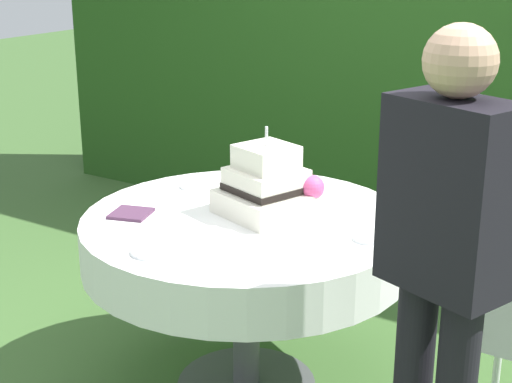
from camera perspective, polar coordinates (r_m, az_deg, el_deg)
name	(u,v)px	position (r m, az deg, el deg)	size (l,w,h in m)	color
foliage_hedge	(448,24)	(4.88, 13.82, 11.75)	(5.56, 0.64, 2.61)	#234C19
cake_table	(246,242)	(3.10, -0.74, -3.70)	(1.29, 1.29, 0.76)	#4C4C51
wedding_cake	(268,187)	(3.07, 0.89, 0.33)	(0.41, 0.41, 0.36)	silver
serving_plate_near	(152,251)	(2.75, -7.57, -4.36)	(0.15, 0.15, 0.01)	white
serving_plate_far	(368,239)	(2.87, 8.15, -3.44)	(0.11, 0.11, 0.01)	white
serving_plate_left	(192,186)	(3.43, -4.68, 0.38)	(0.10, 0.10, 0.01)	white
napkin_stack	(131,213)	(3.13, -9.09, -1.59)	(0.15, 0.15, 0.01)	#4C2D47
standing_person	(444,262)	(2.30, 13.53, -5.00)	(0.41, 0.31, 1.60)	black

